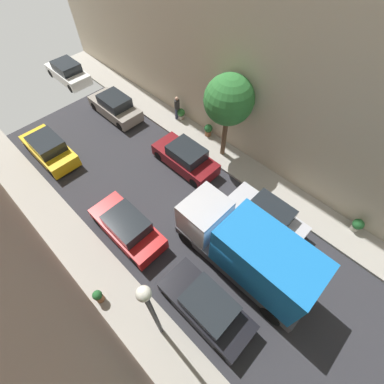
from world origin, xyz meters
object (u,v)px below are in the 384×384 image
at_px(potted_plant_5, 98,296).
at_px(parked_car_right_3, 115,107).
at_px(parked_car_right_4, 68,72).
at_px(parked_car_right_2, 186,158).
at_px(parked_car_left_1, 207,307).
at_px(pedestrian, 177,107).
at_px(potted_plant_1, 181,114).
at_px(lamp_post, 151,309).
at_px(potted_plant_3, 208,130).
at_px(potted_plant_2, 358,225).
at_px(parked_car_right_1, 266,216).
at_px(delivery_truck, 249,251).
at_px(parked_car_left_2, 127,227).
at_px(parked_car_left_3, 49,149).
at_px(street_tree_1, 229,100).

bearing_deg(potted_plant_5, parked_car_right_3, 50.54).
bearing_deg(parked_car_right_4, parked_car_right_2, -90.00).
relative_size(parked_car_left_1, pedestrian, 2.44).
bearing_deg(potted_plant_1, lamp_post, -137.76).
bearing_deg(potted_plant_3, potted_plant_2, -90.05).
xyz_separation_m(parked_car_right_3, potted_plant_5, (-8.34, -10.14, -0.14)).
relative_size(parked_car_right_1, parked_car_right_2, 1.00).
relative_size(parked_car_right_2, potted_plant_5, 5.16).
bearing_deg(pedestrian, potted_plant_5, -149.25).
distance_m(parked_car_right_4, potted_plant_1, 10.56).
relative_size(parked_car_right_2, potted_plant_3, 4.98).
xyz_separation_m(delivery_truck, pedestrian, (5.42, 10.16, -0.71)).
height_order(parked_car_right_2, potted_plant_5, parked_car_right_2).
bearing_deg(parked_car_right_3, parked_car_left_1, -111.36).
bearing_deg(parked_car_right_4, parked_car_left_2, -110.05).
xyz_separation_m(parked_car_left_3, delivery_truck, (2.70, -13.19, 1.07)).
relative_size(parked_car_right_3, lamp_post, 0.77).
xyz_separation_m(parked_car_right_3, potted_plant_1, (2.87, -3.78, -0.15)).
height_order(parked_car_left_1, potted_plant_2, parked_car_left_1).
height_order(parked_car_right_2, parked_car_right_4, same).
relative_size(parked_car_left_3, delivery_truck, 0.64).
bearing_deg(potted_plant_3, potted_plant_5, -161.24).
height_order(pedestrian, potted_plant_3, pedestrian).
bearing_deg(parked_car_left_3, pedestrian, -20.47).
xyz_separation_m(parked_car_left_3, potted_plant_5, (-2.94, -9.62, -0.14)).
bearing_deg(potted_plant_3, parked_car_left_2, -165.83).
distance_m(parked_car_right_1, pedestrian, 9.84).
xyz_separation_m(parked_car_left_1, potted_plant_1, (8.27, 10.03, -0.15)).
bearing_deg(lamp_post, potted_plant_3, 33.23).
distance_m(parked_car_left_2, pedestrian, 9.47).
bearing_deg(potted_plant_1, parked_car_left_3, 158.51).
distance_m(parked_car_left_2, potted_plant_2, 11.67).
xyz_separation_m(parked_car_right_1, potted_plant_1, (2.87, 9.23, -0.15)).
relative_size(parked_car_right_1, potted_plant_3, 4.98).
xyz_separation_m(potted_plant_5, lamp_post, (1.04, -2.87, 3.16)).
xyz_separation_m(parked_car_right_3, street_tree_1, (2.31, -8.10, 3.33)).
height_order(parked_car_right_2, potted_plant_2, parked_car_right_2).
bearing_deg(lamp_post, parked_car_right_1, 0.02).
bearing_deg(delivery_truck, potted_plant_2, -27.28).
bearing_deg(potted_plant_2, street_tree_1, 94.01).
bearing_deg(potted_plant_2, delivery_truck, 152.72).
relative_size(parked_car_right_4, potted_plant_1, 5.37).
relative_size(parked_car_left_1, parked_car_right_3, 1.00).
xyz_separation_m(parked_car_right_2, potted_plant_3, (2.92, 0.80, -0.11)).
height_order(parked_car_left_1, parked_car_right_3, same).
relative_size(parked_car_left_2, potted_plant_1, 5.37).
relative_size(potted_plant_1, potted_plant_5, 0.96).
bearing_deg(pedestrian, parked_car_left_1, -128.39).
xyz_separation_m(street_tree_1, potted_plant_2, (0.60, -8.50, -3.47)).
distance_m(parked_car_right_2, street_tree_1, 4.18).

